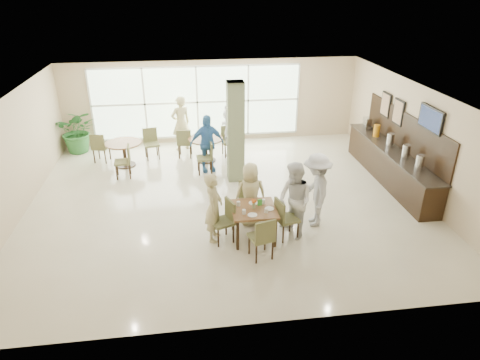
{
  "coord_description": "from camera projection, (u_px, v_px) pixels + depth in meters",
  "views": [
    {
      "loc": [
        -0.97,
        -9.84,
        5.25
      ],
      "look_at": [
        0.2,
        -1.2,
        1.1
      ],
      "focal_mm": 32.0,
      "sensor_mm": 36.0,
      "label": 1
    }
  ],
  "objects": [
    {
      "name": "framed_art_a",
      "position": [
        398.0,
        112.0,
        11.88
      ],
      "size": [
        0.05,
        0.55,
        0.7
      ],
      "color": "black",
      "rests_on": "ground"
    },
    {
      "name": "room_shell",
      "position": [
        225.0,
        137.0,
        10.45
      ],
      "size": [
        10.0,
        10.0,
        10.0
      ],
      "color": "white",
      "rests_on": "ground"
    },
    {
      "name": "column",
      "position": [
        235.0,
        132.0,
        11.7
      ],
      "size": [
        0.45,
        0.45,
        2.8
      ],
      "primitive_type": "cube",
      "color": "#6C7954",
      "rests_on": "ground"
    },
    {
      "name": "teen_standing",
      "position": [
        316.0,
        190.0,
        9.69
      ],
      "size": [
        0.78,
        1.2,
        1.75
      ],
      "primitive_type": "imported",
      "rotation": [
        0.0,
        0.0,
        -1.69
      ],
      "color": "#B3B3B6",
      "rests_on": "ground"
    },
    {
      "name": "adult_standing",
      "position": [
        181.0,
        123.0,
        14.01
      ],
      "size": [
        0.79,
        0.68,
        1.82
      ],
      "primitive_type": "imported",
      "rotation": [
        0.0,
        0.0,
        3.58
      ],
      "color": "#C3B882",
      "rests_on": "ground"
    },
    {
      "name": "chairs_table_right",
      "position": [
        206.0,
        147.0,
        13.27
      ],
      "size": [
        1.92,
        1.84,
        0.95
      ],
      "color": "brown",
      "rests_on": "ground"
    },
    {
      "name": "teen_left",
      "position": [
        214.0,
        207.0,
        9.16
      ],
      "size": [
        0.52,
        0.65,
        1.57
      ],
      "primitive_type": "imported",
      "rotation": [
        0.0,
        0.0,
        1.3
      ],
      "color": "#C3B882",
      "rests_on": "ground"
    },
    {
      "name": "ground",
      "position": [
        226.0,
        199.0,
        11.18
      ],
      "size": [
        10.0,
        10.0,
        0.0
      ],
      "primitive_type": "plane",
      "color": "beige",
      "rests_on": "ground"
    },
    {
      "name": "round_table_left",
      "position": [
        124.0,
        148.0,
        12.93
      ],
      "size": [
        1.08,
        1.08,
        0.75
      ],
      "color": "brown",
      "rests_on": "ground"
    },
    {
      "name": "teen_far",
      "position": [
        250.0,
        194.0,
        9.8
      ],
      "size": [
        0.75,
        0.44,
        1.5
      ],
      "primitive_type": "imported",
      "rotation": [
        0.0,
        0.0,
        3.19
      ],
      "color": "#C3B882",
      "rests_on": "ground"
    },
    {
      "name": "adult_a",
      "position": [
        207.0,
        143.0,
        12.46
      ],
      "size": [
        1.09,
        0.74,
        1.72
      ],
      "primitive_type": "imported",
      "rotation": [
        0.0,
        0.0,
        0.18
      ],
      "color": "#3D78B9",
      "rests_on": "ground"
    },
    {
      "name": "round_table_right",
      "position": [
        206.0,
        144.0,
        13.27
      ],
      "size": [
        1.07,
        1.07,
        0.75
      ],
      "color": "brown",
      "rests_on": "ground"
    },
    {
      "name": "chairs_main_table",
      "position": [
        255.0,
        219.0,
        9.32
      ],
      "size": [
        1.99,
        2.05,
        0.95
      ],
      "color": "brown",
      "rests_on": "ground"
    },
    {
      "name": "teen_right",
      "position": [
        294.0,
        201.0,
        9.23
      ],
      "size": [
        0.91,
        1.02,
        1.74
      ],
      "primitive_type": "imported",
      "rotation": [
        0.0,
        0.0,
        -1.22
      ],
      "color": "white",
      "rests_on": "ground"
    },
    {
      "name": "potted_plant",
      "position": [
        78.0,
        131.0,
        13.9
      ],
      "size": [
        1.34,
        1.34,
        1.45
      ],
      "primitive_type": "imported",
      "rotation": [
        0.0,
        0.0,
        -0.03
      ],
      "color": "#2D7132",
      "rests_on": "ground"
    },
    {
      "name": "tabletop_clutter",
      "position": [
        255.0,
        206.0,
        9.15
      ],
      "size": [
        0.78,
        0.72,
        0.21
      ],
      "color": "white",
      "rests_on": "main_table"
    },
    {
      "name": "chairs_table_left",
      "position": [
        125.0,
        151.0,
        12.99
      ],
      "size": [
        2.09,
        1.84,
        0.95
      ],
      "color": "brown",
      "rests_on": "ground"
    },
    {
      "name": "main_table",
      "position": [
        254.0,
        212.0,
        9.24
      ],
      "size": [
        0.96,
        0.96,
        0.75
      ],
      "color": "brown",
      "rests_on": "ground"
    },
    {
      "name": "window_bank",
      "position": [
        197.0,
        102.0,
        14.51
      ],
      "size": [
        7.0,
        0.04,
        7.0
      ],
      "color": "silver",
      "rests_on": "ground"
    },
    {
      "name": "buffet_counter",
      "position": [
        391.0,
        162.0,
        11.96
      ],
      "size": [
        0.64,
        4.7,
        1.95
      ],
      "color": "black",
      "rests_on": "ground"
    },
    {
      "name": "adult_b",
      "position": [
        231.0,
        132.0,
        13.31
      ],
      "size": [
        0.78,
        1.67,
        1.77
      ],
      "primitive_type": "imported",
      "rotation": [
        0.0,
        0.0,
        -1.61
      ],
      "color": "white",
      "rests_on": "ground"
    },
    {
      "name": "framed_art_b",
      "position": [
        386.0,
        105.0,
        12.59
      ],
      "size": [
        0.05,
        0.55,
        0.7
      ],
      "color": "black",
      "rests_on": "ground"
    },
    {
      "name": "wall_tv",
      "position": [
        431.0,
        119.0,
        10.32
      ],
      "size": [
        0.06,
        1.0,
        0.58
      ],
      "color": "black",
      "rests_on": "ground"
    }
  ]
}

